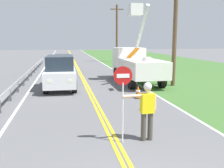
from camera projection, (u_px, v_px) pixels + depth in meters
name	position (u px, v px, depth m)	size (l,w,h in m)	color
grass_verge_right	(198.00, 71.00, 25.69)	(16.00, 110.00, 0.01)	#3D662D
centerline_yellow_left	(80.00, 74.00, 23.59)	(0.11, 110.00, 0.01)	yellow
centerline_yellow_right	(82.00, 74.00, 23.62)	(0.11, 110.00, 0.01)	yellow
edge_line_right	(119.00, 73.00, 24.25)	(0.12, 110.00, 0.01)	silver
edge_line_left	(40.00, 75.00, 22.95)	(0.12, 110.00, 0.01)	silver
flagger_worker	(147.00, 108.00, 7.91)	(1.09, 0.26, 1.83)	#474238
stop_sign_paddle	(123.00, 87.00, 7.62)	(0.56, 0.04, 2.33)	silver
utility_bucket_truck	(136.00, 63.00, 18.91)	(2.67, 6.85, 5.61)	white
oncoming_suv_nearest	(60.00, 72.00, 16.36)	(1.97, 4.63, 2.10)	silver
oncoming_sedan_second	(62.00, 64.00, 24.86)	(1.99, 4.14, 1.70)	#4C5156
utility_pole_near	(175.00, 22.00, 17.00)	(1.80, 0.28, 8.12)	brown
utility_pole_mid	(117.00, 33.00, 35.66)	(1.80, 0.28, 7.76)	brown
traffic_cone_lead	(148.00, 103.00, 11.40)	(0.40, 0.40, 0.70)	orange
traffic_cone_mid	(138.00, 92.00, 13.86)	(0.40, 0.40, 0.70)	orange
guardrail_left_shoulder	(26.00, 76.00, 18.70)	(0.10, 32.00, 0.71)	#9EA0A3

